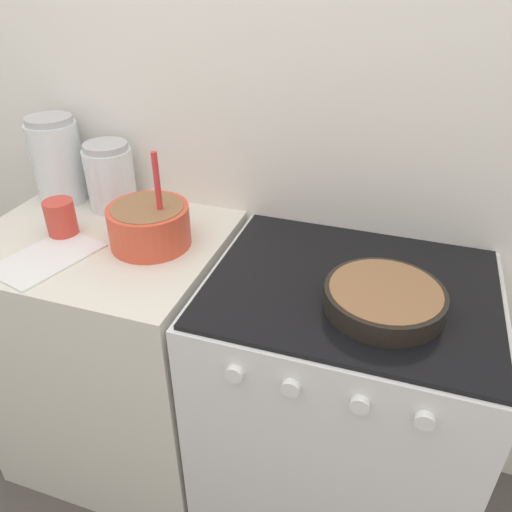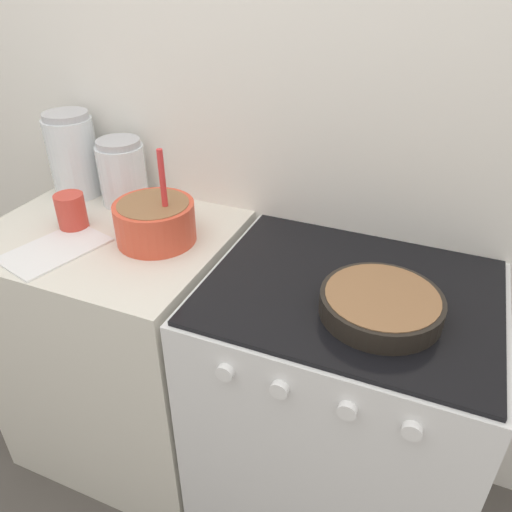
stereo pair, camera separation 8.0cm
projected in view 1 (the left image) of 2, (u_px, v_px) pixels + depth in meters
name	position (u px, v px, depth m)	size (l,w,h in m)	color
wall_back	(249.00, 106.00, 1.40)	(4.47, 0.05, 2.40)	white
countertop_cabinet	(119.00, 353.00, 1.65)	(0.70, 0.58, 0.88)	silver
stove	(337.00, 408.00, 1.45)	(0.72, 0.60, 0.88)	silver
mixing_bowl	(149.00, 223.00, 1.35)	(0.22, 0.22, 0.27)	#D84C33
baking_pan	(384.00, 298.00, 1.13)	(0.27, 0.27, 0.05)	black
storage_jar_left	(59.00, 165.00, 1.57)	(0.15, 0.15, 0.27)	silver
storage_jar_middle	(111.00, 181.00, 1.54)	(0.15, 0.15, 0.21)	silver
tin_can	(61.00, 218.00, 1.40)	(0.08, 0.08, 0.11)	#CC3F33
recipe_page	(47.00, 258.00, 1.32)	(0.23, 0.30, 0.01)	white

